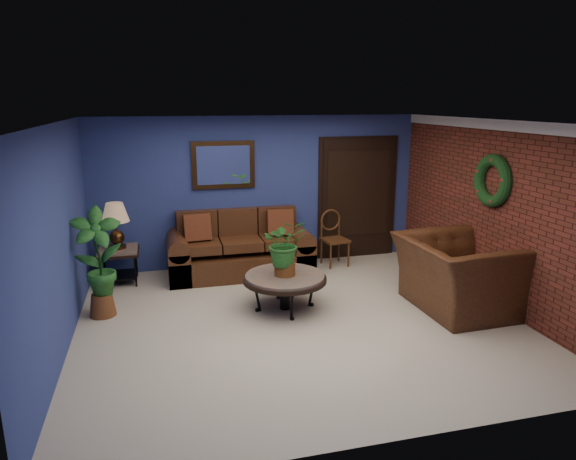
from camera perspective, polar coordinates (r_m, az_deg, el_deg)
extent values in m
plane|color=beige|center=(6.68, 1.26, -10.04)|extent=(5.50, 5.50, 0.00)
cube|color=navy|center=(8.65, -3.17, 4.29)|extent=(5.50, 0.04, 2.50)
cube|color=navy|center=(6.15, -24.21, -1.15)|extent=(0.04, 5.00, 2.50)
cube|color=maroon|center=(7.48, 22.06, 1.65)|extent=(0.04, 5.00, 2.50)
cube|color=silver|center=(6.09, 1.39, 11.91)|extent=(5.50, 5.00, 0.02)
cube|color=white|center=(7.31, 22.74, 10.69)|extent=(0.03, 5.00, 0.14)
cube|color=#402710|center=(8.45, -7.19, 7.18)|extent=(1.02, 0.06, 0.77)
cube|color=black|center=(9.15, 7.71, 3.47)|extent=(1.44, 0.06, 2.18)
torus|color=black|center=(7.41, 21.78, 5.11)|extent=(0.16, 0.72, 0.72)
cube|color=#4E2916|center=(8.36, -5.31, -3.64)|extent=(2.29, 0.99, 0.37)
cube|color=#4E2916|center=(8.60, -5.75, -0.75)|extent=(1.95, 0.27, 0.93)
cube|color=#4E2916|center=(8.12, -9.83, -1.75)|extent=(0.63, 0.68, 0.15)
cube|color=#4E2916|center=(8.20, -5.29, -1.45)|extent=(0.63, 0.68, 0.15)
cube|color=#4E2916|center=(8.32, -0.86, -1.16)|extent=(0.63, 0.68, 0.15)
cube|color=#4E2916|center=(8.25, -12.04, -3.61)|extent=(0.33, 0.99, 0.52)
cube|color=#4E2916|center=(8.53, 1.17, -2.68)|extent=(0.33, 0.99, 0.52)
cube|color=#612B18|center=(8.09, -10.04, 0.27)|extent=(0.42, 0.12, 0.42)
cube|color=#612B18|center=(8.29, -0.85, 0.83)|extent=(0.42, 0.12, 0.42)
cylinder|color=#57514C|center=(6.88, -0.36, -5.20)|extent=(1.06, 1.06, 0.05)
cylinder|color=black|center=(6.89, -0.36, -5.48)|extent=(1.12, 1.12, 0.05)
cylinder|color=black|center=(6.96, -0.35, -7.07)|extent=(0.14, 0.14, 0.43)
cube|color=#57514C|center=(8.24, -18.36, -2.10)|extent=(0.57, 0.57, 0.05)
cube|color=black|center=(8.25, -18.34, -2.37)|extent=(0.61, 0.61, 0.04)
cube|color=black|center=(8.36, -18.14, -4.79)|extent=(0.51, 0.51, 0.03)
cylinder|color=black|center=(8.11, -20.01, -4.46)|extent=(0.03, 0.03, 0.53)
cylinder|color=black|center=(8.07, -16.61, -4.27)|extent=(0.03, 0.03, 0.53)
cylinder|color=black|center=(8.57, -19.73, -3.45)|extent=(0.03, 0.03, 0.53)
cylinder|color=black|center=(8.53, -16.51, -3.27)|extent=(0.03, 0.03, 0.53)
cylinder|color=#402710|center=(8.23, -18.39, -1.77)|extent=(0.24, 0.24, 0.05)
sphere|color=#402710|center=(8.19, -18.45, -0.94)|extent=(0.22, 0.22, 0.22)
cylinder|color=#402710|center=(8.15, -18.55, 0.30)|extent=(0.02, 0.02, 0.29)
cone|color=#9E7A58|center=(8.11, -18.67, 1.70)|extent=(0.41, 0.41, 0.29)
cube|color=#533217|center=(8.72, 5.26, -1.12)|extent=(0.46, 0.46, 0.04)
torus|color=#533217|center=(8.80, 4.74, 1.12)|extent=(0.38, 0.09, 0.38)
cylinder|color=#533217|center=(8.56, 4.76, -3.01)|extent=(0.03, 0.03, 0.42)
cylinder|color=#533217|center=(8.72, 6.74, -2.74)|extent=(0.03, 0.03, 0.42)
cylinder|color=#533217|center=(8.85, 3.72, -2.41)|extent=(0.03, 0.03, 0.42)
cylinder|color=#533217|center=(9.00, 5.66, -2.16)|extent=(0.03, 0.03, 0.42)
imported|color=#4E2916|center=(7.23, 18.27, -4.74)|extent=(1.34, 1.52, 0.96)
cylinder|color=brown|center=(6.84, -0.36, -4.30)|extent=(0.28, 0.28, 0.18)
imported|color=#194A17|center=(6.73, -0.36, -1.41)|extent=(0.61, 0.53, 0.64)
cylinder|color=brown|center=(8.04, 16.50, -5.57)|extent=(0.26, 0.26, 0.20)
imported|color=#194A17|center=(7.92, 16.71, -2.79)|extent=(0.42, 0.35, 0.72)
cylinder|color=brown|center=(7.20, -19.91, -7.79)|extent=(0.34, 0.34, 0.30)
imported|color=#194A17|center=(6.98, -20.40, -2.48)|extent=(0.65, 0.46, 1.19)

